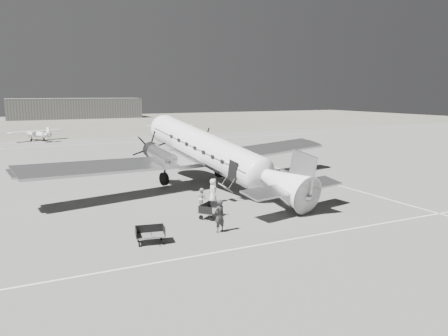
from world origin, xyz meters
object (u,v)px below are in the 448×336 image
(baggage_cart_near, at_px, (210,211))
(ramp_agent, at_px, (202,198))
(dc3_airliner, at_px, (214,155))
(light_plane_left, at_px, (38,135))
(hangar_main, at_px, (75,108))
(passenger, at_px, (213,191))
(light_plane_right, at_px, (171,129))
(baggage_cart_far, at_px, (150,235))
(ground_crew, at_px, (219,216))

(baggage_cart_near, bearing_deg, ramp_agent, 39.54)
(dc3_airliner, bearing_deg, light_plane_left, 90.96)
(hangar_main, bearing_deg, passenger, -92.73)
(dc3_airliner, distance_m, passenger, 5.12)
(light_plane_right, bearing_deg, ramp_agent, -97.38)
(baggage_cart_far, xyz_separation_m, ground_crew, (4.37, 0.13, 0.53))
(hangar_main, relative_size, light_plane_right, 4.24)
(baggage_cart_far, height_order, ground_crew, ground_crew)
(ground_crew, bearing_deg, passenger, -127.30)
(light_plane_right, xyz_separation_m, baggage_cart_near, (-17.98, -59.93, -0.54))
(light_plane_right, relative_size, ground_crew, 4.91)
(hangar_main, bearing_deg, light_plane_right, -81.52)
(light_plane_right, bearing_deg, baggage_cart_near, -97.11)
(light_plane_right, height_order, baggage_cart_near, light_plane_right)
(dc3_airliner, bearing_deg, hangar_main, 75.96)
(light_plane_right, height_order, ramp_agent, light_plane_right)
(baggage_cart_far, bearing_deg, hangar_main, 94.66)
(ground_crew, bearing_deg, baggage_cart_near, -119.77)
(hangar_main, bearing_deg, baggage_cart_near, -93.51)
(baggage_cart_near, bearing_deg, dc3_airliner, 23.85)
(light_plane_left, bearing_deg, hangar_main, 53.31)
(baggage_cart_near, distance_m, passenger, 4.26)
(baggage_cart_far, distance_m, ground_crew, 4.41)
(light_plane_right, xyz_separation_m, ground_crew, (-18.73, -62.95, -0.02))
(ground_crew, xyz_separation_m, ramp_agent, (1.24, 5.63, -0.27))
(passenger, bearing_deg, light_plane_left, 24.69)
(light_plane_left, height_order, ramp_agent, light_plane_left)
(baggage_cart_far, xyz_separation_m, passenger, (7.05, 6.92, 0.45))
(passenger, bearing_deg, light_plane_right, -1.33)
(baggage_cart_near, relative_size, ramp_agent, 1.16)
(light_plane_right, distance_m, ramp_agent, 59.93)
(dc3_airliner, xyz_separation_m, ground_crew, (-4.69, -11.00, -2.03))
(light_plane_left, bearing_deg, ground_crew, -107.82)
(dc3_airliner, distance_m, baggage_cart_far, 14.58)
(light_plane_left, height_order, passenger, light_plane_left)
(passenger, bearing_deg, baggage_cart_near, 167.60)
(dc3_airliner, height_order, ramp_agent, dc3_airliner)
(dc3_airliner, height_order, baggage_cart_near, dc3_airliner)
(light_plane_left, distance_m, ramp_agent, 55.49)
(light_plane_left, distance_m, light_plane_right, 25.71)
(hangar_main, distance_m, baggage_cart_near, 128.17)
(hangar_main, height_order, ground_crew, hangar_main)
(ramp_agent, bearing_deg, hangar_main, -15.72)
(baggage_cart_near, bearing_deg, hangar_main, 46.60)
(dc3_airliner, relative_size, baggage_cart_far, 18.73)
(hangar_main, relative_size, baggage_cart_near, 24.47)
(dc3_airliner, height_order, passenger, dc3_airliner)
(hangar_main, height_order, passenger, hangar_main)
(hangar_main, relative_size, light_plane_left, 4.36)
(hangar_main, xyz_separation_m, light_plane_left, (-15.47, -70.39, -2.30))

